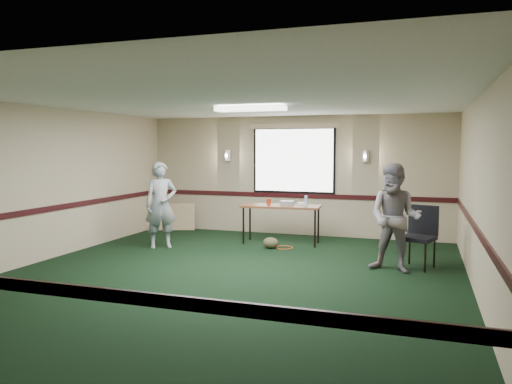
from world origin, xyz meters
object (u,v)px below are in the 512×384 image
(projector, at_px, (287,203))
(person_left, at_px, (161,205))
(conference_chair, at_px, (420,231))
(person_right, at_px, (395,218))
(folding_table, at_px, (281,208))

(projector, distance_m, person_left, 2.56)
(conference_chair, distance_m, person_right, 0.66)
(projector, relative_size, person_right, 0.16)
(person_left, bearing_deg, projector, -10.21)
(projector, height_order, person_left, person_left)
(person_right, bearing_deg, person_left, -174.77)
(folding_table, height_order, person_left, person_left)
(projector, bearing_deg, person_right, -44.63)
(conference_chair, bearing_deg, projector, 173.98)
(folding_table, xyz_separation_m, projector, (0.12, 0.03, 0.10))
(folding_table, height_order, projector, projector)
(projector, distance_m, conference_chair, 2.92)
(person_left, distance_m, person_right, 4.54)
(conference_chair, distance_m, person_left, 4.89)
(folding_table, bearing_deg, projector, 11.97)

